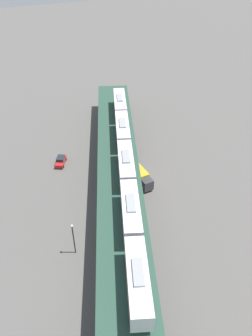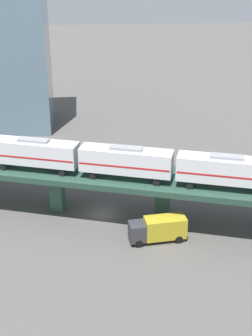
{
  "view_description": "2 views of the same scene",
  "coord_description": "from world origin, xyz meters",
  "px_view_note": "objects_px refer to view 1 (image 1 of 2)",
  "views": [
    {
      "loc": [
        16.25,
        43.06,
        46.44
      ],
      "look_at": [
        -2.53,
        -3.13,
        8.1
      ],
      "focal_mm": 35.0,
      "sensor_mm": 36.0,
      "label": 1
    },
    {
      "loc": [
        -57.29,
        2.37,
        33.07
      ],
      "look_at": [
        -2.53,
        -3.13,
        8.1
      ],
      "focal_mm": 50.0,
      "sensor_mm": 36.0,
      "label": 2
    }
  ],
  "objects_px": {
    "street_car_red": "(61,161)",
    "delivery_truck": "(141,177)",
    "subway_train": "(126,164)",
    "street_lamp": "(73,237)"
  },
  "relations": [
    {
      "from": "subway_train",
      "to": "street_lamp",
      "type": "height_order",
      "value": "subway_train"
    },
    {
      "from": "street_car_red",
      "to": "delivery_truck",
      "type": "height_order",
      "value": "delivery_truck"
    },
    {
      "from": "street_car_red",
      "to": "delivery_truck",
      "type": "distance_m",
      "value": 19.84
    },
    {
      "from": "delivery_truck",
      "to": "street_car_red",
      "type": "bearing_deg",
      "value": -42.7
    },
    {
      "from": "street_car_red",
      "to": "street_lamp",
      "type": "xyz_separation_m",
      "value": [
        3.62,
        26.35,
        3.17
      ]
    },
    {
      "from": "street_car_red",
      "to": "subway_train",
      "type": "bearing_deg",
      "value": 119.5
    },
    {
      "from": "subway_train",
      "to": "delivery_truck",
      "type": "relative_size",
      "value": 8.13
    },
    {
      "from": "subway_train",
      "to": "street_lamp",
      "type": "bearing_deg",
      "value": 34.99
    },
    {
      "from": "delivery_truck",
      "to": "street_lamp",
      "type": "distance_m",
      "value": 22.42
    },
    {
      "from": "subway_train",
      "to": "delivery_truck",
      "type": "bearing_deg",
      "value": -143.6
    }
  ]
}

